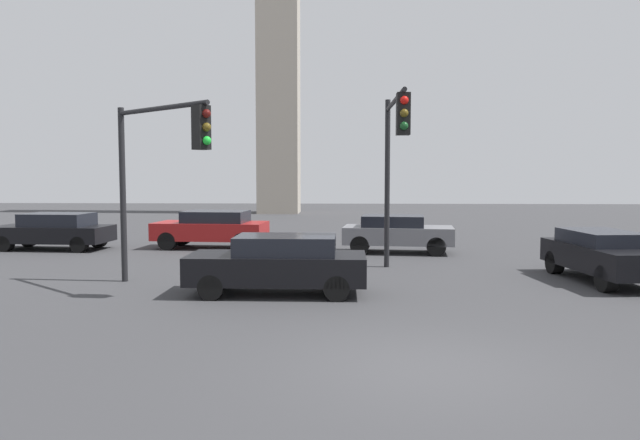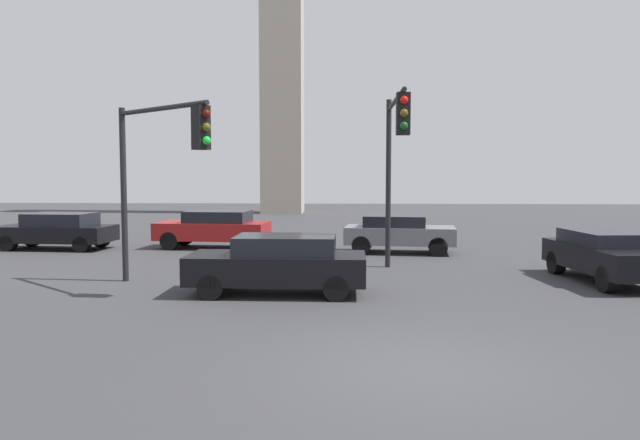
% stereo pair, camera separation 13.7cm
% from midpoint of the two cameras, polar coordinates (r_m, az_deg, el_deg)
% --- Properties ---
extents(ground_plane, '(101.98, 101.98, 0.00)m').
position_cam_midpoint_polar(ground_plane, '(9.26, 9.79, -13.76)').
color(ground_plane, '#38383A').
extents(traffic_light_0, '(0.33, 4.47, 5.15)m').
position_cam_midpoint_polar(traffic_light_0, '(16.64, 6.82, 7.17)').
color(traffic_light_0, black).
rests_on(traffic_light_0, ground_plane).
extents(traffic_light_1, '(2.99, 2.49, 4.63)m').
position_cam_midpoint_polar(traffic_light_1, '(15.36, -15.13, 6.11)').
color(traffic_light_1, black).
rests_on(traffic_light_1, ground_plane).
extents(car_1, '(4.40, 2.27, 1.46)m').
position_cam_midpoint_polar(car_1, '(23.82, -10.36, -0.77)').
color(car_1, maroon).
rests_on(car_1, ground_plane).
extents(car_3, '(4.38, 2.13, 1.40)m').
position_cam_midpoint_polar(car_3, '(25.21, -24.03, -0.91)').
color(car_3, black).
rests_on(car_3, ground_plane).
extents(car_4, '(4.14, 2.22, 1.38)m').
position_cam_midpoint_polar(car_4, '(22.23, 7.12, -1.20)').
color(car_4, slate).
rests_on(car_4, ground_plane).
extents(car_6, '(2.13, 4.28, 1.36)m').
position_cam_midpoint_polar(car_6, '(17.81, 25.09, -2.95)').
color(car_6, black).
rests_on(car_6, ground_plane).
extents(car_7, '(4.23, 1.79, 1.42)m').
position_cam_midpoint_polar(car_7, '(14.48, -4.14, -4.12)').
color(car_7, black).
rests_on(car_7, ground_plane).
extents(skyline_tower, '(3.01, 3.01, 29.79)m').
position_cam_midpoint_polar(skyline_tower, '(46.89, -4.07, 19.17)').
color(skyline_tower, '#A89E8E').
rests_on(skyline_tower, ground_plane).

